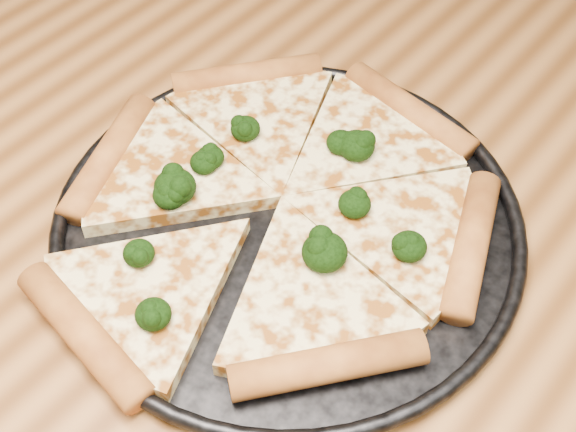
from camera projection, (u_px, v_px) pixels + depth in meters
The scene contains 4 objects.
dining_table at pixel (395, 380), 0.63m from camera, with size 1.20×0.90×0.75m.
pizza_pan at pixel (288, 223), 0.60m from camera, with size 0.36×0.36×0.02m.
pizza at pixel (276, 202), 0.60m from camera, with size 0.35×0.37×0.03m.
broccoli_florets at pixel (264, 200), 0.59m from camera, with size 0.20×0.24×0.03m.
Camera 1 is at (0.12, -0.28, 1.23)m, focal length 48.78 mm.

